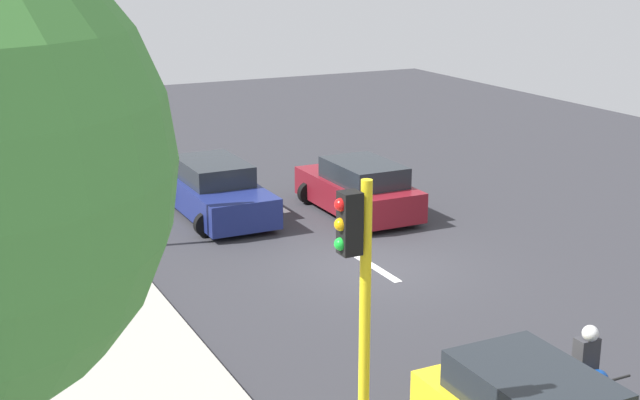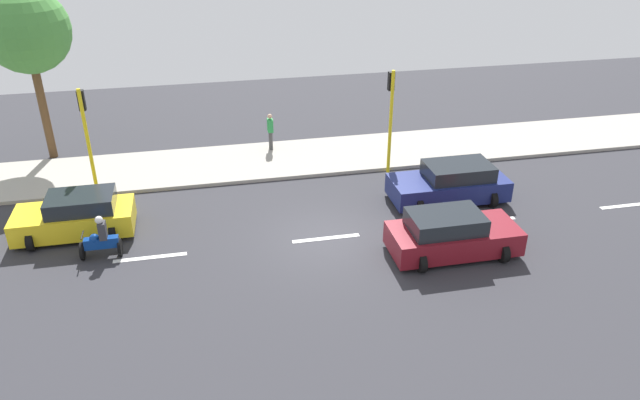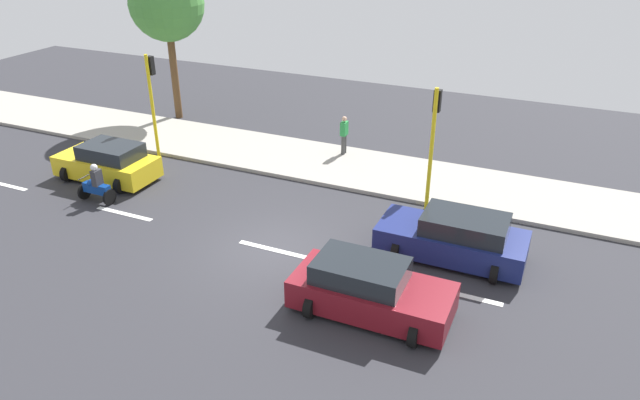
{
  "view_description": "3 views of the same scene",
  "coord_description": "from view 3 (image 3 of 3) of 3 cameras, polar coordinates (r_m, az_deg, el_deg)",
  "views": [
    {
      "loc": [
        9.63,
        16.81,
        7.07
      ],
      "look_at": [
        0.5,
        -1.73,
        1.22
      ],
      "focal_mm": 49.51,
      "sensor_mm": 36.0,
      "label": 1
    },
    {
      "loc": [
        -17.8,
        3.96,
        11.02
      ],
      "look_at": [
        -0.38,
        0.29,
        1.75
      ],
      "focal_mm": 34.02,
      "sensor_mm": 36.0,
      "label": 2
    },
    {
      "loc": [
        -14.08,
        -7.92,
        9.88
      ],
      "look_at": [
        0.61,
        -1.39,
        1.79
      ],
      "focal_mm": 32.97,
      "sensor_mm": 36.0,
      "label": 3
    }
  ],
  "objects": [
    {
      "name": "sidewalk",
      "position": [
        24.55,
        3.09,
        3.16
      ],
      "size": [
        4.0,
        60.0,
        0.15
      ],
      "primitive_type": "cube",
      "color": "#9E998E",
      "rests_on": "ground"
    },
    {
      "name": "lane_stripe_north",
      "position": [
        17.3,
        13.41,
        -8.92
      ],
      "size": [
        0.2,
        2.4,
        0.01
      ],
      "primitive_type": "cube",
      "color": "white",
      "rests_on": "ground"
    },
    {
      "name": "car_maroon",
      "position": [
        15.87,
        4.79,
        -8.66
      ],
      "size": [
        2.3,
        4.29,
        1.52
      ],
      "color": "maroon",
      "rests_on": "ground"
    },
    {
      "name": "traffic_light_midblock",
      "position": [
        25.77,
        -15.99,
        10.06
      ],
      "size": [
        0.49,
        0.24,
        4.5
      ],
      "color": "yellow",
      "rests_on": "ground"
    },
    {
      "name": "motorcycle",
      "position": [
        23.08,
        -20.91,
        1.28
      ],
      "size": [
        0.6,
        1.3,
        1.53
      ],
      "color": "black",
      "rests_on": "ground"
    },
    {
      "name": "street_tree_center",
      "position": [
        30.39,
        -14.67,
        17.92
      ],
      "size": [
        3.59,
        3.59,
        7.49
      ],
      "color": "brown",
      "rests_on": "ground"
    },
    {
      "name": "pedestrian_near_signal",
      "position": [
        25.46,
        2.35,
        6.44
      ],
      "size": [
        0.4,
        0.24,
        1.69
      ],
      "color": "#3F3F3F",
      "rests_on": "sidewalk"
    },
    {
      "name": "car_yellow_cab",
      "position": [
        24.84,
        -19.89,
        3.41
      ],
      "size": [
        2.26,
        4.04,
        1.52
      ],
      "color": "yellow",
      "rests_on": "ground"
    },
    {
      "name": "lane_stripe_south",
      "position": [
        22.12,
        -18.46,
        -1.27
      ],
      "size": [
        0.2,
        2.4,
        0.01
      ],
      "primitive_type": "cube",
      "color": "white",
      "rests_on": "ground"
    },
    {
      "name": "ground_plane",
      "position": [
        18.96,
        -4.61,
        -4.95
      ],
      "size": [
        40.0,
        60.0,
        0.1
      ],
      "primitive_type": "cube",
      "color": "#2D2D33"
    },
    {
      "name": "traffic_light_corner",
      "position": [
        20.58,
        10.97,
        6.5
      ],
      "size": [
        0.49,
        0.24,
        4.5
      ],
      "color": "yellow",
      "rests_on": "ground"
    },
    {
      "name": "car_dark_blue",
      "position": [
        18.58,
        12.91,
        -3.58
      ],
      "size": [
        2.34,
        4.51,
        1.52
      ],
      "color": "navy",
      "rests_on": "ground"
    },
    {
      "name": "lane_stripe_far_south",
      "position": [
        26.31,
        -28.34,
        1.32
      ],
      "size": [
        0.2,
        2.4,
        0.01
      ],
      "primitive_type": "cube",
      "color": "white",
      "rests_on": "ground"
    },
    {
      "name": "lane_stripe_mid",
      "position": [
        18.93,
        -4.62,
        -4.81
      ],
      "size": [
        0.2,
        2.4,
        0.01
      ],
      "primitive_type": "cube",
      "color": "white",
      "rests_on": "ground"
    }
  ]
}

